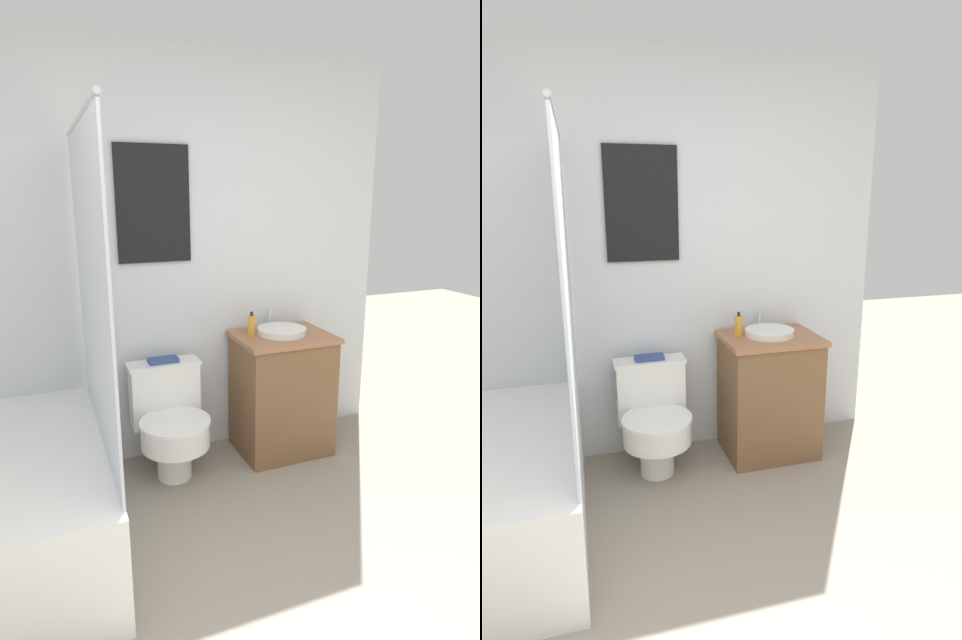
% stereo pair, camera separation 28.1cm
% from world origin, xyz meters
% --- Properties ---
extents(wall_back, '(3.07, 0.07, 2.50)m').
position_xyz_m(wall_back, '(-0.00, 2.22, 1.26)').
color(wall_back, silver).
rests_on(wall_back, ground_plane).
extents(shower_area, '(0.58, 1.38, 1.98)m').
position_xyz_m(shower_area, '(-0.73, 1.50, 0.32)').
color(shower_area, white).
rests_on(shower_area, ground_plane).
extents(toilet, '(0.44, 0.53, 0.67)m').
position_xyz_m(toilet, '(-0.03, 1.93, 0.35)').
color(toilet, white).
rests_on(toilet, ground_plane).
extents(vanity, '(0.60, 0.48, 0.80)m').
position_xyz_m(vanity, '(0.73, 1.94, 0.40)').
color(vanity, brown).
rests_on(vanity, ground_plane).
extents(sink, '(0.31, 0.35, 0.13)m').
position_xyz_m(sink, '(0.73, 1.96, 0.82)').
color(sink, white).
rests_on(sink, vanity).
extents(soap_bottle, '(0.05, 0.05, 0.15)m').
position_xyz_m(soap_bottle, '(0.54, 2.01, 0.86)').
color(soap_bottle, gold).
rests_on(soap_bottle, vanity).
extents(book_on_tank, '(0.18, 0.10, 0.02)m').
position_xyz_m(book_on_tank, '(-0.03, 2.06, 0.68)').
color(book_on_tank, '#33477F').
rests_on(book_on_tank, toilet).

